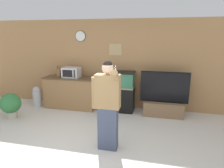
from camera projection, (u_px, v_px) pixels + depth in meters
The scene contains 10 objects.
ground_plane at pixel (78, 160), 3.52m from camera, with size 18.00×18.00×0.00m, color beige.
wall_back_paneled at pixel (114, 64), 5.93m from camera, with size 10.00×0.08×2.60m.
counter_island at pixel (71, 92), 5.99m from camera, with size 1.55×0.57×0.94m.
microwave at pixel (71, 72), 5.86m from camera, with size 0.48×0.38×0.29m.
knife_block at pixel (59, 73), 5.93m from camera, with size 0.11×0.10×0.33m.
aquarium_on_stand at pixel (120, 91), 5.73m from camera, with size 0.80×0.49×1.15m.
tv_on_stand at pixel (163, 103), 5.39m from camera, with size 1.27×0.40×1.22m.
person_standing at pixel (107, 105), 3.70m from camera, with size 0.54×0.41×1.72m.
potted_plant at pixel (11, 104), 5.24m from camera, with size 0.53×0.53×0.67m.
trash_bin at pixel (37, 96), 6.12m from camera, with size 0.27×0.27×0.63m.
Camera 1 is at (1.28, -2.88, 2.16)m, focal length 32.00 mm.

